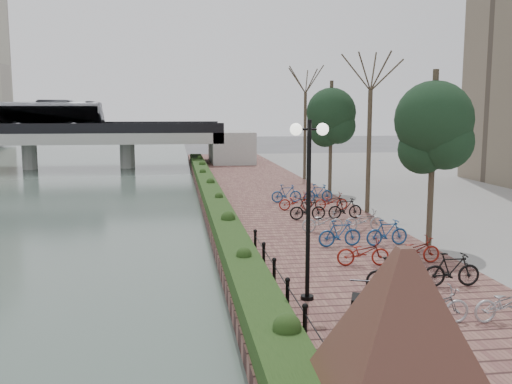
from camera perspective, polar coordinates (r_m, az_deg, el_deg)
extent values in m
plane|color=#59595B|center=(12.26, -0.78, -18.59)|extent=(220.00, 220.00, 0.00)
cube|color=brown|center=(29.35, 2.66, -2.19)|extent=(8.00, 75.00, 0.50)
cube|color=#1C3613|center=(31.29, -4.31, -0.54)|extent=(1.10, 56.00, 0.60)
cylinder|color=black|center=(11.26, 7.27, -16.41)|extent=(0.10, 0.10, 0.70)
cylinder|color=black|center=(13.05, 4.91, -12.84)|extent=(0.10, 0.10, 0.70)
cylinder|color=black|center=(14.89, 3.17, -10.13)|extent=(0.10, 0.10, 0.70)
cylinder|color=black|center=(16.77, 1.83, -8.01)|extent=(0.10, 0.10, 0.70)
cylinder|color=black|center=(18.67, 0.78, -6.32)|extent=(0.10, 0.10, 0.70)
cylinder|color=black|center=(20.59, -0.07, -4.95)|extent=(0.10, 0.10, 0.70)
pyramid|color=#4B2B20|center=(9.54, 14.40, -13.33)|extent=(5.61, 5.61, 2.72)
cylinder|color=black|center=(15.03, 5.25, -1.94)|extent=(0.12, 0.12, 4.79)
cylinder|color=black|center=(14.80, 5.36, 6.27)|extent=(0.70, 0.06, 0.06)
sphere|color=white|center=(14.73, 4.02, 6.27)|extent=(0.32, 0.32, 0.32)
sphere|color=white|center=(14.89, 6.67, 6.26)|extent=(0.32, 0.32, 0.32)
imported|color=brown|center=(13.97, 15.23, -9.74)|extent=(0.67, 0.54, 1.59)
imported|color=#A1A1A6|center=(14.35, 17.37, -10.80)|extent=(0.60, 1.71, 0.90)
imported|color=black|center=(16.60, 13.52, -7.87)|extent=(0.47, 1.66, 1.00)
imported|color=maroon|center=(18.97, 10.64, -5.92)|extent=(0.60, 1.71, 0.90)
imported|color=navy|center=(21.37, 8.42, -4.14)|extent=(0.47, 1.66, 1.00)
imported|color=#A1A1A6|center=(23.84, 6.65, -2.95)|extent=(0.60, 1.71, 0.90)
imported|color=black|center=(26.31, 5.23, -1.77)|extent=(0.47, 1.66, 1.00)
imported|color=maroon|center=(28.82, 4.05, -0.98)|extent=(0.60, 1.72, 0.90)
imported|color=navy|center=(31.33, 3.06, -0.15)|extent=(0.47, 1.66, 1.00)
imported|color=#A1A1A6|center=(15.18, 23.62, -10.06)|extent=(0.60, 1.71, 0.90)
imported|color=black|center=(17.33, 19.11, -7.42)|extent=(0.47, 1.66, 1.00)
imported|color=maroon|center=(19.61, 15.65, -5.62)|extent=(0.60, 1.71, 0.90)
imported|color=navy|center=(21.94, 12.94, -3.94)|extent=(0.47, 1.66, 1.00)
imported|color=#A1A1A6|center=(24.35, 10.76, -2.80)|extent=(0.60, 1.71, 0.90)
imported|color=black|center=(26.77, 8.98, -1.66)|extent=(0.47, 1.66, 1.00)
imported|color=maroon|center=(29.24, 7.50, -0.90)|extent=(0.60, 1.72, 0.90)
imported|color=navy|center=(31.72, 6.25, -0.08)|extent=(0.47, 1.66, 1.00)
cube|color=#A6A5A0|center=(57.56, -21.79, 5.07)|extent=(36.00, 8.00, 1.00)
cube|color=black|center=(53.75, -22.83, 5.85)|extent=(36.00, 0.15, 0.90)
cube|color=black|center=(61.32, -20.98, 6.16)|extent=(36.00, 0.15, 0.90)
cylinder|color=#A6A5A0|center=(57.66, -21.70, 3.34)|extent=(1.40, 1.40, 2.50)
cylinder|color=#A6A5A0|center=(56.22, -12.74, 3.60)|extent=(1.40, 1.40, 2.50)
imported|color=silver|center=(57.17, -20.41, 7.13)|extent=(2.52, 10.77, 3.00)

